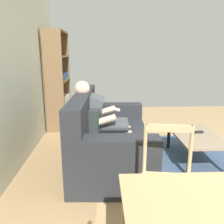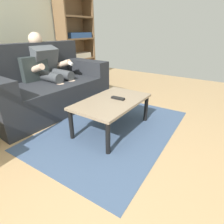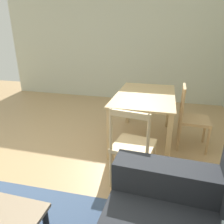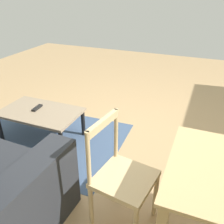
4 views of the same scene
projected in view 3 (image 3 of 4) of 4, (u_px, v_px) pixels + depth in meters
The scene contains 5 objects.
ground_plane at pixel (38, 178), 2.45m from camera, with size 8.92×8.92×0.00m, color tan.
wall_side at pixel (112, 44), 5.10m from camera, with size 0.12×5.53×2.68m, color beige.
dining_table at pixel (145, 102), 3.09m from camera, with size 1.39×0.84×0.76m.
dining_chair_near_wall at pixel (192, 119), 3.00m from camera, with size 0.43×0.43×0.92m.
dining_chair_facing_couch at pixel (133, 147), 2.23m from camera, with size 0.48×0.48×0.92m.
Camera 3 is at (1.73, 1.35, 1.60)m, focal length 33.35 mm.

